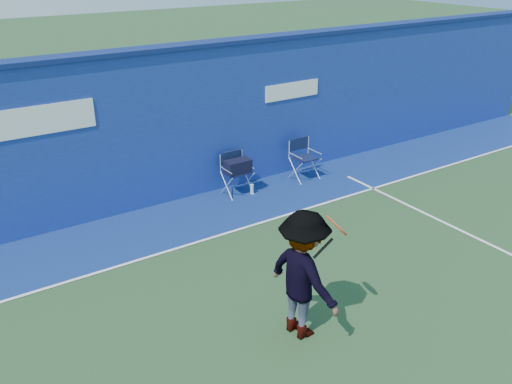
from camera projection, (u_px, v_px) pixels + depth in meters
ground at (295, 352)px, 6.96m from camera, size 80.00×80.00×0.00m
stadium_wall at (133, 131)px, 10.28m from camera, size 24.00×0.50×3.08m
out_of_bounds_strip at (163, 226)px, 10.08m from camera, size 24.00×1.80×0.01m
court_lines at (269, 326)px, 7.41m from camera, size 24.00×12.00×0.01m
directors_chair_left at (237, 177)px, 11.27m from camera, size 0.53×0.49×0.89m
directors_chair_right at (304, 167)px, 12.06m from camera, size 0.54×0.48×0.90m
water_bottle at (252, 189)px, 11.36m from camera, size 0.07×0.07×0.22m
tennis_player at (303, 275)px, 6.97m from camera, size 0.97×1.23×1.79m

